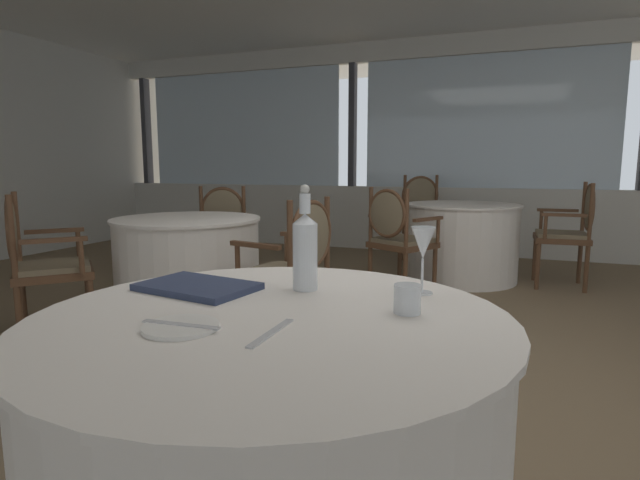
% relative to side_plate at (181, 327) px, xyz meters
% --- Properties ---
extents(ground_plane, '(14.77, 14.77, 0.00)m').
position_rel_side_plate_xyz_m(ground_plane, '(0.35, 1.46, -0.76)').
color(ground_plane, '#756047').
extents(window_wall_far, '(10.85, 0.14, 2.72)m').
position_rel_side_plate_xyz_m(window_wall_far, '(0.35, 5.73, 0.33)').
color(window_wall_far, beige).
rests_on(window_wall_far, ground_plane).
extents(foreground_table, '(1.21, 1.21, 0.76)m').
position_rel_side_plate_xyz_m(foreground_table, '(0.14, 0.17, -0.38)').
color(foreground_table, white).
rests_on(foreground_table, ground_plane).
extents(side_plate, '(0.18, 0.18, 0.01)m').
position_rel_side_plate_xyz_m(side_plate, '(0.00, 0.00, 0.00)').
color(side_plate, white).
rests_on(side_plate, foreground_table).
extents(butter_knife, '(0.20, 0.03, 0.00)m').
position_rel_side_plate_xyz_m(butter_knife, '(0.00, 0.00, 0.01)').
color(butter_knife, silver).
rests_on(butter_knife, foreground_table).
extents(dinner_fork, '(0.02, 0.20, 0.00)m').
position_rel_side_plate_xyz_m(dinner_fork, '(0.21, 0.04, -0.00)').
color(dinner_fork, silver).
rests_on(dinner_fork, foreground_table).
extents(water_bottle, '(0.07, 0.07, 0.32)m').
position_rel_side_plate_xyz_m(water_bottle, '(0.12, 0.45, 0.12)').
color(water_bottle, white).
rests_on(water_bottle, foreground_table).
extents(wine_glass, '(0.07, 0.07, 0.20)m').
position_rel_side_plate_xyz_m(wine_glass, '(0.46, 0.52, 0.14)').
color(wine_glass, white).
rests_on(wine_glass, foreground_table).
extents(water_tumbler, '(0.07, 0.07, 0.07)m').
position_rel_side_plate_xyz_m(water_tumbler, '(0.46, 0.31, 0.03)').
color(water_tumbler, white).
rests_on(water_tumbler, foreground_table).
extents(menu_book, '(0.37, 0.27, 0.02)m').
position_rel_side_plate_xyz_m(menu_book, '(-0.18, 0.33, 0.01)').
color(menu_book, '#2D3856').
rests_on(menu_book, foreground_table).
extents(background_table_0, '(1.11, 1.11, 0.76)m').
position_rel_side_plate_xyz_m(background_table_0, '(0.25, 4.19, -0.38)').
color(background_table_0, white).
rests_on(background_table_0, ground_plane).
extents(dining_chair_0_0, '(0.65, 0.62, 0.94)m').
position_rel_side_plate_xyz_m(dining_chair_0_0, '(-0.21, 3.33, -0.20)').
color(dining_chair_0_0, brown).
rests_on(dining_chair_0_0, ground_plane).
extents(dining_chair_0_1, '(0.48, 0.55, 0.98)m').
position_rel_side_plate_xyz_m(dining_chair_0_1, '(1.24, 4.22, -0.19)').
color(dining_chair_0_1, brown).
rests_on(dining_chair_0_1, ground_plane).
extents(dining_chair_0_2, '(0.65, 0.63, 1.02)m').
position_rel_side_plate_xyz_m(dining_chair_0_2, '(-0.26, 5.04, -0.17)').
color(dining_chair_0_2, brown).
rests_on(dining_chair_0_2, ground_plane).
extents(background_table_2, '(1.06, 1.06, 0.76)m').
position_rel_side_plate_xyz_m(background_table_2, '(-1.48, 2.11, -0.38)').
color(background_table_2, white).
rests_on(background_table_2, ground_plane).
extents(dining_chair_2_0, '(0.55, 0.60, 0.93)m').
position_rel_side_plate_xyz_m(dining_chair_2_0, '(-0.55, 1.90, -0.22)').
color(dining_chair_2_0, brown).
rests_on(dining_chair_2_0, ground_plane).
extents(dining_chair_2_1, '(0.62, 0.58, 0.94)m').
position_rel_side_plate_xyz_m(dining_chair_2_1, '(-1.78, 3.01, -0.21)').
color(dining_chair_2_1, brown).
rests_on(dining_chair_2_1, ground_plane).
extents(dining_chair_2_2, '(0.66, 0.66, 0.96)m').
position_rel_side_plate_xyz_m(dining_chair_2_2, '(-2.13, 1.39, -0.20)').
color(dining_chair_2_2, brown).
rests_on(dining_chair_2_2, ground_plane).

